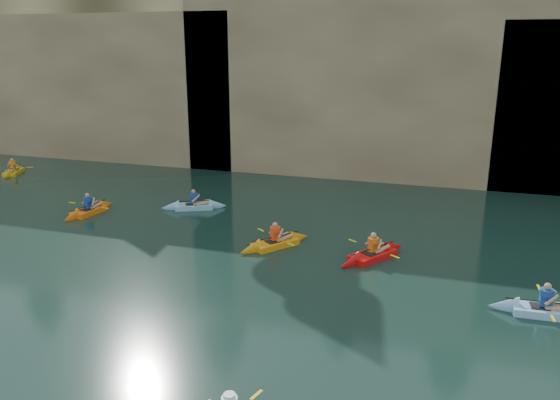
% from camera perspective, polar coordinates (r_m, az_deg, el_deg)
% --- Properties ---
extents(ground, '(160.00, 160.00, 0.00)m').
position_cam_1_polar(ground, '(15.60, -11.78, -16.36)').
color(ground, black).
rests_on(ground, ground).
extents(cliff, '(70.00, 16.00, 12.00)m').
position_cam_1_polar(cliff, '(41.94, 8.48, 12.89)').
color(cliff, tan).
rests_on(cliff, ground).
extents(cliff_slab_west, '(26.00, 2.40, 10.56)m').
position_cam_1_polar(cliff_slab_west, '(43.33, -21.05, 11.15)').
color(cliff_slab_west, tan).
rests_on(cliff_slab_west, ground).
extents(cliff_slab_center, '(24.00, 2.40, 11.40)m').
position_cam_1_polar(cliff_slab_center, '(34.35, 9.74, 11.63)').
color(cliff_slab_center, tan).
rests_on(cliff_slab_center, ground).
extents(sea_cave_west, '(4.50, 1.00, 4.00)m').
position_cam_1_polar(sea_cave_west, '(41.97, -18.99, 6.69)').
color(sea_cave_west, black).
rests_on(sea_cave_west, ground).
extents(sea_cave_center, '(3.50, 1.00, 3.20)m').
position_cam_1_polar(sea_cave_center, '(35.61, -0.36, 5.35)').
color(sea_cave_center, black).
rests_on(sea_cave_center, ground).
extents(sea_cave_east, '(5.00, 1.00, 4.50)m').
position_cam_1_polar(sea_cave_east, '(33.97, 22.80, 4.67)').
color(sea_cave_east, black).
rests_on(sea_cave_east, ground).
extents(kayaker_orange, '(2.74, 3.29, 1.34)m').
position_cam_1_polar(kayaker_orange, '(23.03, -0.50, -4.50)').
color(kayaker_orange, orange).
rests_on(kayaker_orange, ground).
extents(kayaker_ltblue_near, '(3.43, 2.62, 1.34)m').
position_cam_1_polar(kayaker_ltblue_near, '(19.46, 25.90, -10.28)').
color(kayaker_ltblue_near, '#92C4F5').
rests_on(kayaker_ltblue_near, ground).
extents(kayaker_red_far, '(2.69, 3.50, 1.35)m').
position_cam_1_polar(kayaker_red_far, '(22.11, 9.66, -5.65)').
color(kayaker_red_far, red).
rests_on(kayaker_red_far, ground).
extents(kayaker_yellow, '(2.35, 3.18, 1.28)m').
position_cam_1_polar(kayaker_yellow, '(39.67, -26.07, 2.69)').
color(kayaker_yellow, gold).
rests_on(kayaker_yellow, ground).
extents(kayaker_ltblue_mid, '(3.36, 2.30, 1.28)m').
position_cam_1_polar(kayaker_ltblue_mid, '(28.51, -8.97, -0.61)').
color(kayaker_ltblue_mid, '#88BCE4').
rests_on(kayaker_ltblue_mid, ground).
extents(kayaker_extra_west, '(2.57, 3.42, 1.32)m').
position_cam_1_polar(kayaker_extra_west, '(29.01, -19.34, -1.04)').
color(kayaker_extra_west, orange).
rests_on(kayaker_extra_west, ground).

